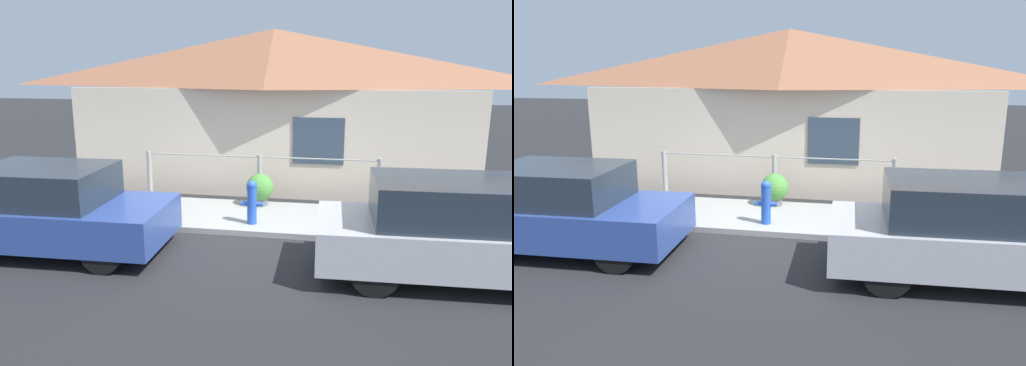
# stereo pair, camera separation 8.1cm
# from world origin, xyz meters

# --- Properties ---
(ground_plane) EXTENTS (60.00, 60.00, 0.00)m
(ground_plane) POSITION_xyz_m (0.00, 0.00, 0.00)
(ground_plane) COLOR #262628
(sidewalk) EXTENTS (24.00, 1.94, 0.10)m
(sidewalk) POSITION_xyz_m (0.00, 0.97, 0.05)
(sidewalk) COLOR #9E9E99
(sidewalk) RESTS_ON ground_plane
(house) EXTENTS (9.49, 2.23, 3.71)m
(house) POSITION_xyz_m (0.00, 3.60, 2.89)
(house) COLOR beige
(house) RESTS_ON ground_plane
(fence) EXTENTS (4.90, 0.10, 1.03)m
(fence) POSITION_xyz_m (0.00, 1.79, 0.67)
(fence) COLOR #999993
(fence) RESTS_ON sidewalk
(car_left) EXTENTS (3.69, 1.80, 1.38)m
(car_left) POSITION_xyz_m (-2.85, -1.16, 0.68)
(car_left) COLOR #2D4793
(car_left) RESTS_ON ground_plane
(car_right) EXTENTS (4.13, 1.75, 1.42)m
(car_right) POSITION_xyz_m (3.36, -1.17, 0.71)
(car_right) COLOR #B7B7BC
(car_right) RESTS_ON ground_plane
(fire_hydrant) EXTENTS (0.41, 0.18, 0.80)m
(fire_hydrant) POSITION_xyz_m (0.09, 0.44, 0.52)
(fire_hydrant) COLOR blue
(fire_hydrant) RESTS_ON sidewalk
(potted_plant_near_hydrant) EXTENTS (0.57, 0.57, 0.66)m
(potted_plant_near_hydrant) POSITION_xyz_m (0.03, 1.65, 0.46)
(potted_plant_near_hydrant) COLOR slate
(potted_plant_near_hydrant) RESTS_ON sidewalk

